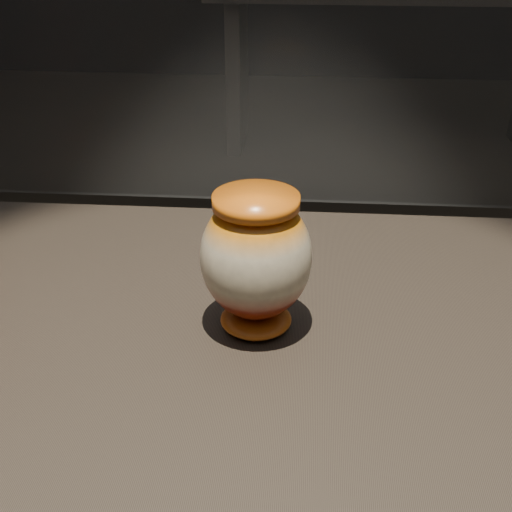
# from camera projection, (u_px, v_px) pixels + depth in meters

# --- Properties ---
(display_plinth) EXTENTS (2.00, 0.80, 0.90)m
(display_plinth) POSITION_uv_depth(u_px,v_px,m) (309.00, 489.00, 1.06)
(display_plinth) COLOR black
(display_plinth) RESTS_ON ground
(main_vase) EXTENTS (0.16, 0.16, 0.19)m
(main_vase) POSITION_uv_depth(u_px,v_px,m) (256.00, 258.00, 0.91)
(main_vase) COLOR maroon
(main_vase) RESTS_ON display_plinth
(back_shelf) EXTENTS (2.00, 0.60, 0.90)m
(back_shelf) POSITION_uv_depth(u_px,v_px,m) (388.00, 37.00, 3.98)
(back_shelf) COLOR black
(back_shelf) RESTS_ON ground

